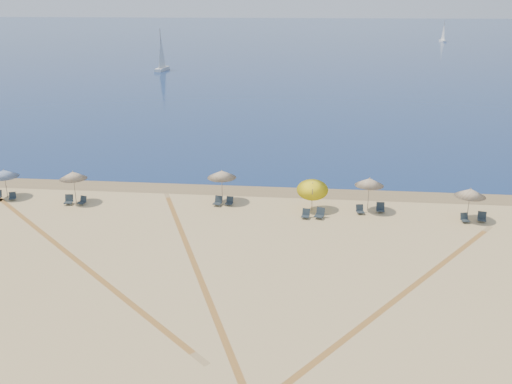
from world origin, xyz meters
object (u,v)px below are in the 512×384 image
Objects in this scene: umbrella_1 at (73,175)px; chair_6 at (306,214)px; umbrella_4 at (369,182)px; chair_10 at (465,218)px; chair_2 at (69,200)px; sailboat_0 at (443,35)px; chair_11 at (482,217)px; umbrella_5 at (470,193)px; umbrella_0 at (4,173)px; chair_1 at (12,197)px; umbrella_2 at (222,174)px; umbrella_3 at (313,187)px; chair_7 at (320,214)px; chair_4 at (218,201)px; chair_9 at (380,208)px; chair_3 at (83,201)px; sailboat_1 at (162,58)px; chair_5 at (229,201)px; chair_8 at (360,210)px.

umbrella_1 is 3.49× the size of chair_6.
umbrella_4 is 3.71× the size of chair_10.
chair_2 is at bearing 168.94° from chair_10.
umbrella_4 is 22.51m from chair_2.
chair_11 is at bearing -107.15° from sailboat_0.
umbrella_5 reaches higher than chair_11.
umbrella_0 is 5.89m from umbrella_1.
chair_2 is 1.01× the size of chair_11.
umbrella_4 is 3.62× the size of chair_1.
umbrella_2 reaches higher than chair_1.
chair_11 is (35.63, -1.28, -1.66)m from umbrella_0.
chair_6 is (6.42, -2.62, -1.93)m from umbrella_2.
umbrella_3 is 3.55× the size of chair_6.
umbrella_2 is 2.95× the size of chair_7.
umbrella_4 is 11.29m from chair_4.
chair_9 is at bearing -0.41° from umbrella_0.
chair_3 is at bearing -161.73° from chair_4.
sailboat_1 is (-37.53, 78.66, 2.32)m from chair_9.
umbrella_1 reaches higher than chair_3.
sailboat_0 is 119.16m from sailboat_1.
sailboat_0 is at bearing 80.12° from chair_5.
umbrella_2 is 3.83× the size of chair_5.
chair_2 is (-22.41, -0.93, -1.92)m from umbrella_4.
chair_2 is at bearing -163.23° from chair_7.
chair_7 reaches higher than chair_5.
chair_7 reaches higher than chair_9.
chair_10 is (17.47, -2.24, -1.94)m from umbrella_2.
chair_9 reaches higher than chair_1.
sailboat_1 is at bearing 131.87° from chair_11.
sailboat_0 reaches higher than chair_1.
sailboat_0 is at bearing 69.51° from umbrella_1.
chair_4 is 6.88m from chair_6.
chair_8 is (3.90, 1.27, -0.01)m from chair_6.
chair_7 is at bearing -4.23° from umbrella_0.
chair_6 is at bearing -111.02° from sailboat_0.
chair_6 is 11.05m from chair_10.
umbrella_1 reaches higher than chair_5.
chair_4 is at bearing 18.00° from chair_3.
chair_10 is 0.10× the size of sailboat_0.
umbrella_2 is 175.84m from sailboat_0.
umbrella_0 reaches higher than chair_3.
umbrella_0 is at bearing -169.29° from chair_11.
chair_5 is 7.03m from chair_7.
umbrella_2 is 17.71m from chair_10.
chair_3 is at bearing -175.75° from chair_9.
chair_10 is (33.69, -0.97, 0.02)m from chair_1.
chair_4 is (-11.12, -0.01, -1.94)m from umbrella_4.
chair_9 is at bearing 2.48° from umbrella_3.
umbrella_0 is 34.70m from umbrella_5.
umbrella_3 is at bearing -175.08° from chair_9.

